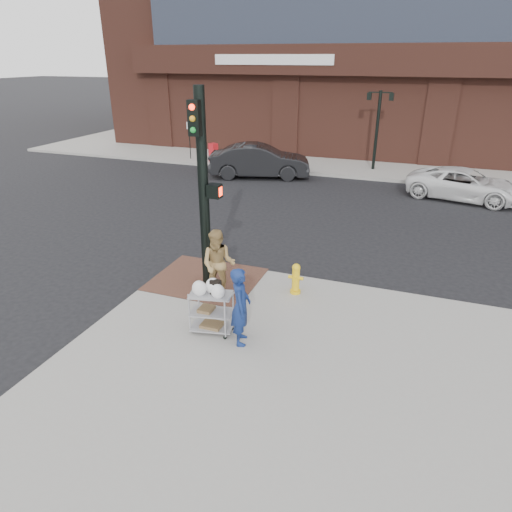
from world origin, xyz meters
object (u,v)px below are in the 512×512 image
at_px(traffic_signal_pole, 204,185).
at_px(fire_hydrant, 296,278).
at_px(sedan_dark, 259,161).
at_px(minivan_white, 465,184).
at_px(woman_blue, 241,306).
at_px(lamp_post, 378,122).
at_px(pedestrian_tan, 219,264).
at_px(utility_cart, 211,309).

relative_size(traffic_signal_pole, fire_hydrant, 6.10).
xyz_separation_m(sedan_dark, minivan_white, (9.66, -0.66, -0.18)).
distance_m(woman_blue, fire_hydrant, 2.59).
bearing_deg(lamp_post, fire_hydrant, -90.39).
bearing_deg(pedestrian_tan, traffic_signal_pole, 123.76).
bearing_deg(sedan_dark, pedestrian_tan, 178.75).
distance_m(pedestrian_tan, utility_cart, 1.64).
distance_m(lamp_post, pedestrian_tan, 16.02).
distance_m(traffic_signal_pole, sedan_dark, 12.47).
xyz_separation_m(sedan_dark, fire_hydrant, (5.24, -11.74, -0.27)).
height_order(sedan_dark, minivan_white, sedan_dark).
height_order(woman_blue, sedan_dark, woman_blue).
bearing_deg(pedestrian_tan, sedan_dark, 93.70).
relative_size(lamp_post, fire_hydrant, 4.88).
distance_m(traffic_signal_pole, fire_hydrant, 3.29).
xyz_separation_m(lamp_post, utility_cart, (-1.35, -17.36, -1.90)).
height_order(traffic_signal_pole, fire_hydrant, traffic_signal_pole).
bearing_deg(traffic_signal_pole, lamp_post, 80.76).
distance_m(pedestrian_tan, sedan_dark, 13.05).
bearing_deg(pedestrian_tan, woman_blue, -64.64).
bearing_deg(sedan_dark, woman_blue, -178.29).
bearing_deg(woman_blue, minivan_white, -39.23).
height_order(woman_blue, pedestrian_tan, pedestrian_tan).
relative_size(lamp_post, utility_cart, 3.19).
height_order(lamp_post, utility_cart, lamp_post).
height_order(woman_blue, utility_cart, woman_blue).
height_order(traffic_signal_pole, sedan_dark, traffic_signal_pole).
relative_size(pedestrian_tan, sedan_dark, 0.35).
relative_size(lamp_post, minivan_white, 0.84).
height_order(sedan_dark, utility_cart, sedan_dark).
bearing_deg(sedan_dark, utility_cart, 179.10).
bearing_deg(minivan_white, pedestrian_tan, 164.69).
relative_size(traffic_signal_pole, pedestrian_tan, 2.82).
bearing_deg(sedan_dark, minivan_white, -110.59).
xyz_separation_m(sedan_dark, utility_cart, (3.99, -14.10, -0.12)).
height_order(pedestrian_tan, utility_cart, pedestrian_tan).
bearing_deg(fire_hydrant, sedan_dark, 114.03).
relative_size(woman_blue, minivan_white, 0.36).
distance_m(lamp_post, fire_hydrant, 15.14).
bearing_deg(woman_blue, traffic_signal_pole, 20.20).
xyz_separation_m(utility_cart, fire_hydrant, (1.25, 2.36, -0.15)).
height_order(lamp_post, pedestrian_tan, lamp_post).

